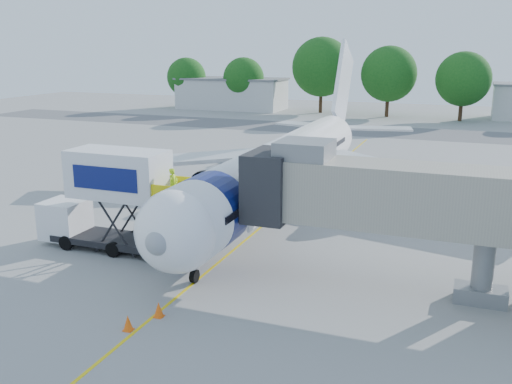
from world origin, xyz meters
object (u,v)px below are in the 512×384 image
(jet_bridge, at_px, (380,196))
(catering_hiloader, at_px, (109,200))
(aircraft, at_px, (285,165))
(ground_tug, at_px, (89,354))

(jet_bridge, height_order, catering_hiloader, jet_bridge)
(aircraft, bearing_deg, jet_bridge, -54.30)
(aircraft, distance_m, catering_hiloader, 12.77)
(aircraft, distance_m, ground_tug, 21.76)
(jet_bridge, bearing_deg, catering_hiloader, -179.99)
(aircraft, xyz_separation_m, catering_hiloader, (-6.27, -11.12, -0.19))
(jet_bridge, relative_size, catering_hiloader, 1.64)
(jet_bridge, xyz_separation_m, catering_hiloader, (-14.26, -0.00, -1.58))
(jet_bridge, distance_m, ground_tug, 13.66)
(catering_hiloader, bearing_deg, jet_bridge, 0.01)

